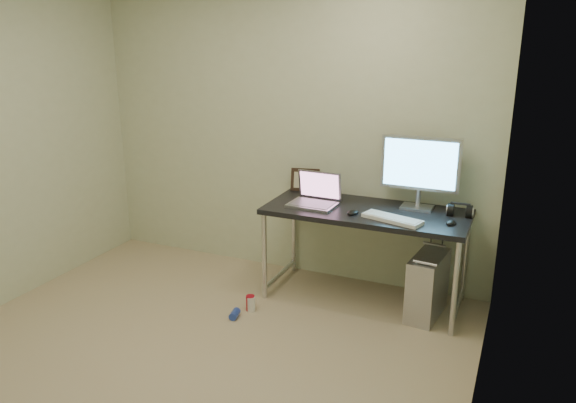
{
  "coord_description": "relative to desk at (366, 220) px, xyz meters",
  "views": [
    {
      "loc": [
        1.88,
        -2.55,
        2.06
      ],
      "look_at": [
        0.3,
        1.06,
        0.85
      ],
      "focal_mm": 35.0,
      "sensor_mm": 36.0,
      "label": 1
    }
  ],
  "objects": [
    {
      "name": "floor",
      "position": [
        -0.8,
        -1.41,
        -0.67
      ],
      "size": [
        3.5,
        3.5,
        0.0
      ],
      "primitive_type": "plane",
      "color": "tan",
      "rests_on": "ground"
    },
    {
      "name": "wall_back",
      "position": [
        -0.8,
        0.34,
        0.58
      ],
      "size": [
        3.5,
        0.02,
        2.5
      ],
      "primitive_type": "cube",
      "color": "beige",
      "rests_on": "ground"
    },
    {
      "name": "wall_right",
      "position": [
        0.95,
        -1.41,
        0.58
      ],
      "size": [
        0.02,
        3.5,
        2.5
      ],
      "primitive_type": "cube",
      "color": "beige",
      "rests_on": "ground"
    },
    {
      "name": "desk",
      "position": [
        0.0,
        0.0,
        0.0
      ],
      "size": [
        1.53,
        0.67,
        0.75
      ],
      "color": "black",
      "rests_on": "ground"
    },
    {
      "name": "tower_computer",
      "position": [
        0.51,
        -0.07,
        -0.43
      ],
      "size": [
        0.25,
        0.48,
        0.51
      ],
      "rotation": [
        0.0,
        0.0,
        -0.12
      ],
      "color": "silver",
      "rests_on": "ground"
    },
    {
      "name": "cable_a",
      "position": [
        0.46,
        0.29,
        -0.27
      ],
      "size": [
        0.01,
        0.16,
        0.69
      ],
      "primitive_type": "cylinder",
      "rotation": [
        0.21,
        0.0,
        0.0
      ],
      "color": "black",
      "rests_on": "ground"
    },
    {
      "name": "cable_b",
      "position": [
        0.55,
        0.27,
        -0.29
      ],
      "size": [
        0.02,
        0.11,
        0.71
      ],
      "primitive_type": "cylinder",
      "rotation": [
        0.14,
        0.0,
        0.09
      ],
      "color": "black",
      "rests_on": "ground"
    },
    {
      "name": "can_red",
      "position": [
        -0.74,
        -0.53,
        -0.61
      ],
      "size": [
        0.07,
        0.07,
        0.12
      ],
      "primitive_type": "cylinder",
      "rotation": [
        0.0,
        0.0,
        0.06
      ],
      "color": "#A8071B",
      "rests_on": "ground"
    },
    {
      "name": "can_white",
      "position": [
        -0.72,
        -0.54,
        -0.61
      ],
      "size": [
        0.07,
        0.07,
        0.12
      ],
      "primitive_type": "cylinder",
      "rotation": [
        0.0,
        0.0,
        0.09
      ],
      "color": "white",
      "rests_on": "ground"
    },
    {
      "name": "can_blue",
      "position": [
        -0.79,
        -0.68,
        -0.64
      ],
      "size": [
        0.08,
        0.12,
        0.06
      ],
      "primitive_type": "cylinder",
      "rotation": [
        1.57,
        0.0,
        0.17
      ],
      "color": "#2741B1",
      "rests_on": "ground"
    },
    {
      "name": "laptop",
      "position": [
        -0.41,
        -0.03,
        0.14
      ],
      "size": [
        0.37,
        0.31,
        0.25
      ],
      "rotation": [
        0.0,
        0.0,
        -0.04
      ],
      "color": "#B7B7BE",
      "rests_on": "desk"
    },
    {
      "name": "monitor",
      "position": [
        0.35,
        0.19,
        0.41
      ],
      "size": [
        0.59,
        0.17,
        0.55
      ],
      "rotation": [
        0.0,
        0.0,
        -0.01
      ],
      "color": "#B7B7BE",
      "rests_on": "desk"
    },
    {
      "name": "keyboard",
      "position": [
        0.24,
        -0.18,
        0.09
      ],
      "size": [
        0.46,
        0.26,
        0.03
      ],
      "primitive_type": "cube",
      "rotation": [
        0.0,
        0.0,
        -0.28
      ],
      "color": "white",
      "rests_on": "desk"
    },
    {
      "name": "mouse_right",
      "position": [
        0.64,
        -0.09,
        0.1
      ],
      "size": [
        0.08,
        0.11,
        0.04
      ],
      "primitive_type": "ellipsoid",
      "rotation": [
        0.0,
        0.0,
        -0.18
      ],
      "color": "black",
      "rests_on": "desk"
    },
    {
      "name": "mouse_left",
      "position": [
        -0.06,
        -0.15,
        0.1
      ],
      "size": [
        0.1,
        0.13,
        0.04
      ],
      "primitive_type": "ellipsoid",
      "rotation": [
        0.0,
        0.0,
        -0.2
      ],
      "color": "black",
      "rests_on": "desk"
    },
    {
      "name": "headphones",
      "position": [
        0.67,
        0.13,
        0.11
      ],
      "size": [
        0.18,
        0.11,
        0.12
      ],
      "rotation": [
        0.0,
        0.0,
        0.04
      ],
      "color": "black",
      "rests_on": "desk"
    },
    {
      "name": "picture_frame",
      "position": [
        -0.62,
        0.29,
        0.18
      ],
      "size": [
        0.25,
        0.12,
        0.19
      ],
      "primitive_type": "cube",
      "rotation": [
        -0.21,
        0.0,
        0.21
      ],
      "color": "black",
      "rests_on": "desk"
    },
    {
      "name": "webcam",
      "position": [
        -0.39,
        0.29,
        0.16
      ],
      "size": [
        0.04,
        0.04,
        0.11
      ],
      "rotation": [
        0.0,
        0.0,
        0.3
      ],
      "color": "silver",
      "rests_on": "desk"
    }
  ]
}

